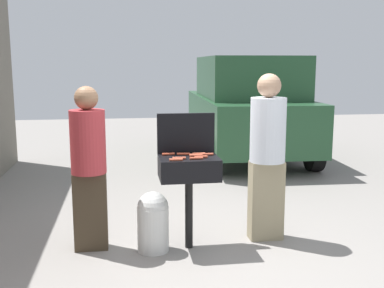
% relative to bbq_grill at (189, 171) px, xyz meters
% --- Properties ---
extents(ground_plane, '(24.00, 24.00, 0.00)m').
position_rel_bbq_grill_xyz_m(ground_plane, '(0.07, -0.22, -0.81)').
color(ground_plane, gray).
extents(bbq_grill, '(0.60, 0.44, 0.95)m').
position_rel_bbq_grill_xyz_m(bbq_grill, '(0.00, 0.00, 0.00)').
color(bbq_grill, black).
rests_on(bbq_grill, ground).
extents(grill_lid_open, '(0.60, 0.05, 0.42)m').
position_rel_bbq_grill_xyz_m(grill_lid_open, '(0.00, 0.22, 0.36)').
color(grill_lid_open, black).
rests_on(grill_lid_open, bbq_grill).
extents(hot_dog_0, '(0.13, 0.04, 0.03)m').
position_rel_bbq_grill_xyz_m(hot_dog_0, '(-0.04, 0.11, 0.16)').
color(hot_dog_0, '#AD4228').
rests_on(hot_dog_0, bbq_grill).
extents(hot_dog_1, '(0.13, 0.03, 0.03)m').
position_rel_bbq_grill_xyz_m(hot_dog_1, '(0.07, 0.01, 0.16)').
color(hot_dog_1, '#B74C33').
rests_on(hot_dog_1, bbq_grill).
extents(hot_dog_2, '(0.13, 0.03, 0.03)m').
position_rel_bbq_grill_xyz_m(hot_dog_2, '(-0.15, -0.17, 0.16)').
color(hot_dog_2, '#C6593D').
rests_on(hot_dog_2, bbq_grill).
extents(hot_dog_3, '(0.13, 0.03, 0.03)m').
position_rel_bbq_grill_xyz_m(hot_dog_3, '(-0.11, -0.10, 0.16)').
color(hot_dog_3, '#C6593D').
rests_on(hot_dog_3, bbq_grill).
extents(hot_dog_4, '(0.13, 0.03, 0.03)m').
position_rel_bbq_grill_xyz_m(hot_dog_4, '(0.11, -0.07, 0.16)').
color(hot_dog_4, '#B74C33').
rests_on(hot_dog_4, bbq_grill).
extents(hot_dog_5, '(0.13, 0.04, 0.03)m').
position_rel_bbq_grill_xyz_m(hot_dog_5, '(0.12, 0.10, 0.16)').
color(hot_dog_5, '#C6593D').
rests_on(hot_dog_5, bbq_grill).
extents(hot_dog_6, '(0.13, 0.03, 0.03)m').
position_rel_bbq_grill_xyz_m(hot_dog_6, '(0.08, 0.04, 0.16)').
color(hot_dog_6, '#AD4228').
rests_on(hot_dog_6, bbq_grill).
extents(hot_dog_7, '(0.13, 0.03, 0.03)m').
position_rel_bbq_grill_xyz_m(hot_dog_7, '(0.19, 0.05, 0.16)').
color(hot_dog_7, '#B74C33').
rests_on(hot_dog_7, bbq_grill).
extents(hot_dog_8, '(0.13, 0.04, 0.03)m').
position_rel_bbq_grill_xyz_m(hot_dog_8, '(-0.19, 0.13, 0.16)').
color(hot_dog_8, '#AD4228').
rests_on(hot_dog_8, bbq_grill).
extents(hot_dog_9, '(0.13, 0.03, 0.03)m').
position_rel_bbq_grill_xyz_m(hot_dog_9, '(0.06, -0.13, 0.16)').
color(hot_dog_9, '#B74C33').
rests_on(hot_dog_9, bbq_grill).
extents(propane_tank, '(0.32, 0.32, 0.62)m').
position_rel_bbq_grill_xyz_m(propane_tank, '(-0.37, -0.03, -0.49)').
color(propane_tank, silver).
rests_on(propane_tank, ground).
extents(person_left, '(0.35, 0.35, 1.67)m').
position_rel_bbq_grill_xyz_m(person_left, '(-1.00, 0.11, 0.10)').
color(person_left, '#3F3323').
rests_on(person_left, ground).
extents(person_right, '(0.37, 0.37, 1.78)m').
position_rel_bbq_grill_xyz_m(person_right, '(0.86, 0.13, 0.16)').
color(person_right, gray).
rests_on(person_right, ground).
extents(parked_minivan, '(2.17, 4.47, 2.02)m').
position_rel_bbq_grill_xyz_m(parked_minivan, '(1.84, 4.64, 0.22)').
color(parked_minivan, '#234C2D').
rests_on(parked_minivan, ground).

